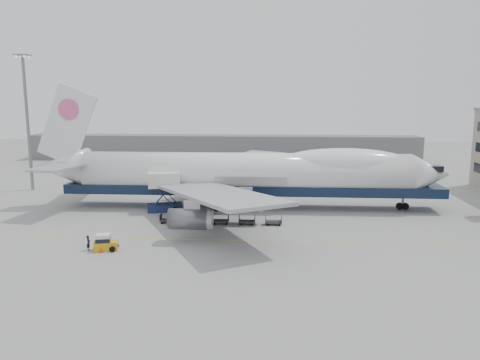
# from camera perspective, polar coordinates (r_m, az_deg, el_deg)

# --- Properties ---
(ground) EXTENTS (260.00, 260.00, 0.00)m
(ground) POSITION_cam_1_polar(r_m,az_deg,el_deg) (64.56, 0.09, -5.78)
(ground) COLOR gray
(ground) RESTS_ON ground
(apron_line) EXTENTS (60.00, 0.15, 0.01)m
(apron_line) POSITION_cam_1_polar(r_m,az_deg,el_deg) (58.82, -0.29, -7.37)
(apron_line) COLOR gold
(apron_line) RESTS_ON ground
(hangar) EXTENTS (110.00, 8.00, 7.00)m
(hangar) POSITION_cam_1_polar(r_m,az_deg,el_deg) (133.47, -2.23, 3.98)
(hangar) COLOR slate
(hangar) RESTS_ON ground
(floodlight_mast) EXTENTS (2.40, 2.40, 25.43)m
(floodlight_mast) POSITION_cam_1_polar(r_m,az_deg,el_deg) (97.59, -24.53, 7.19)
(floodlight_mast) COLOR slate
(floodlight_mast) RESTS_ON ground
(airliner) EXTENTS (67.00, 55.30, 19.98)m
(airliner) POSITION_cam_1_polar(r_m,az_deg,el_deg) (75.02, 1.19, 0.85)
(airliner) COLOR white
(airliner) RESTS_ON ground
(catering_truck) EXTENTS (5.72, 4.50, 6.16)m
(catering_truck) POSITION_cam_1_polar(r_m,az_deg,el_deg) (73.78, -9.21, -1.15)
(catering_truck) COLOR navy
(catering_truck) RESTS_ON ground
(baggage_tug) EXTENTS (2.93, 2.03, 1.95)m
(baggage_tug) POSITION_cam_1_polar(r_m,az_deg,el_deg) (57.16, -16.15, -7.40)
(baggage_tug) COLOR gold
(baggage_tug) RESTS_ON ground
(ground_worker) EXTENTS (0.47, 0.68, 1.79)m
(ground_worker) POSITION_cam_1_polar(r_m,az_deg,el_deg) (57.66, -17.99, -7.32)
(ground_worker) COLOR black
(ground_worker) RESTS_ON ground
(traffic_cone) EXTENTS (0.41, 0.41, 0.60)m
(traffic_cone) POSITION_cam_1_polar(r_m,az_deg,el_deg) (56.57, -16.65, -8.23)
(traffic_cone) COLOR #EA3F0C
(traffic_cone) RESTS_ON ground
(dolly_0) EXTENTS (2.30, 1.35, 1.30)m
(dolly_0) POSITION_cam_1_polar(r_m,az_deg,el_deg) (67.32, -8.72, -4.77)
(dolly_0) COLOR #2D2D30
(dolly_0) RESTS_ON ground
(dolly_1) EXTENTS (2.30, 1.35, 1.30)m
(dolly_1) POSITION_cam_1_polar(r_m,az_deg,el_deg) (66.62, -5.58, -4.86)
(dolly_1) COLOR #2D2D30
(dolly_1) RESTS_ON ground
(dolly_2) EXTENTS (2.30, 1.35, 1.30)m
(dolly_2) POSITION_cam_1_polar(r_m,az_deg,el_deg) (66.12, -2.38, -4.93)
(dolly_2) COLOR #2D2D30
(dolly_2) RESTS_ON ground
(dolly_3) EXTENTS (2.30, 1.35, 1.30)m
(dolly_3) POSITION_cam_1_polar(r_m,az_deg,el_deg) (65.83, 0.85, -4.99)
(dolly_3) COLOR #2D2D30
(dolly_3) RESTS_ON ground
(dolly_4) EXTENTS (2.30, 1.35, 1.30)m
(dolly_4) POSITION_cam_1_polar(r_m,az_deg,el_deg) (65.75, 4.11, -5.03)
(dolly_4) COLOR #2D2D30
(dolly_4) RESTS_ON ground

